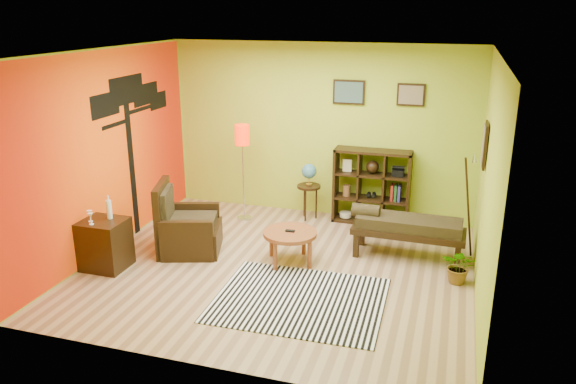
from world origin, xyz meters
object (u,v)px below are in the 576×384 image
(armchair, at_px, (186,230))
(bench, at_px, (405,226))
(side_cabinet, at_px, (105,244))
(globe_table, at_px, (309,178))
(cube_shelf, at_px, (372,187))
(coffee_table, at_px, (290,236))
(potted_plant, at_px, (459,270))
(floor_lamp, at_px, (242,144))

(armchair, xyz_separation_m, bench, (2.99, 0.70, 0.15))
(side_cabinet, xyz_separation_m, globe_table, (2.11, 2.54, 0.37))
(globe_table, distance_m, cube_shelf, 1.02)
(side_cabinet, bearing_deg, coffee_table, 20.71)
(coffee_table, bearing_deg, bench, 23.56)
(globe_table, xyz_separation_m, cube_shelf, (1.01, 0.13, -0.10))
(coffee_table, bearing_deg, globe_table, 96.39)
(armchair, xyz_separation_m, side_cabinet, (-0.77, -0.81, 0.03))
(side_cabinet, xyz_separation_m, bench, (3.76, 1.50, 0.11))
(potted_plant, bearing_deg, side_cabinet, -168.58)
(bench, bearing_deg, potted_plant, -38.70)
(globe_table, height_order, potted_plant, globe_table)
(coffee_table, height_order, bench, bench)
(floor_lamp, bearing_deg, bench, -15.01)
(cube_shelf, bearing_deg, globe_table, -172.90)
(side_cabinet, distance_m, cube_shelf, 4.11)
(floor_lamp, xyz_separation_m, cube_shelf, (2.01, 0.45, -0.67))
(side_cabinet, distance_m, bench, 4.05)
(globe_table, xyz_separation_m, potted_plant, (2.39, -1.63, -0.52))
(coffee_table, xyz_separation_m, globe_table, (-0.19, 1.67, 0.32))
(floor_lamp, bearing_deg, armchair, -103.34)
(side_cabinet, bearing_deg, globe_table, 50.34)
(potted_plant, bearing_deg, armchair, -178.48)
(armchair, bearing_deg, side_cabinet, -133.52)
(floor_lamp, height_order, cube_shelf, floor_lamp)
(globe_table, relative_size, bench, 0.60)
(cube_shelf, relative_size, potted_plant, 2.61)
(armchair, distance_m, bench, 3.07)
(globe_table, bearing_deg, potted_plant, -34.29)
(coffee_table, relative_size, armchair, 0.71)
(armchair, xyz_separation_m, potted_plant, (3.73, 0.10, -0.13))
(bench, bearing_deg, coffee_table, -156.44)
(globe_table, height_order, bench, globe_table)
(bench, distance_m, potted_plant, 0.99)
(armchair, distance_m, potted_plant, 3.73)
(bench, bearing_deg, side_cabinet, -158.17)
(globe_table, height_order, cube_shelf, cube_shelf)
(globe_table, bearing_deg, coffee_table, -83.61)
(side_cabinet, xyz_separation_m, floor_lamp, (1.10, 2.22, 0.93))
(coffee_table, relative_size, bench, 0.47)
(floor_lamp, bearing_deg, cube_shelf, 12.61)
(armchair, relative_size, floor_lamp, 0.66)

